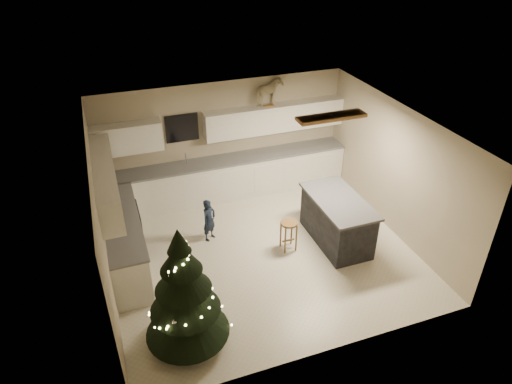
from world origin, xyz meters
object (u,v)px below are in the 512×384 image
toddler (209,220)px  rocking_horse (269,92)px  bar_stool (289,229)px  christmas_tree (185,298)px  island (337,220)px

toddler → rocking_horse: bearing=4.7°
bar_stool → toddler: size_ratio=0.69×
christmas_tree → toddler: christmas_tree is taller
island → bar_stool: 0.98m
christmas_tree → bar_stool: bearing=33.8°
christmas_tree → rocking_horse: rocking_horse is taller
christmas_tree → island: bearing=24.1°
christmas_tree → rocking_horse: bearing=54.7°
bar_stool → rocking_horse: (0.48, 2.38, 1.84)m
bar_stool → christmas_tree: (-2.30, -1.54, 0.39)m
island → rocking_horse: (-0.50, 2.46, 1.82)m
christmas_tree → toddler: 2.58m
bar_stool → rocking_horse: size_ratio=0.84×
island → christmas_tree: bearing=-155.9°
island → bar_stool: island is taller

